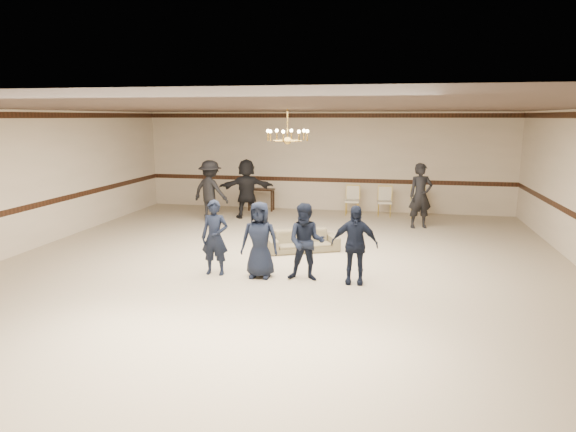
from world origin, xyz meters
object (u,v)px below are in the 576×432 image
banquet_chair_left (352,201)px  adult_right (420,196)px  console_table (261,200)px  boy_a (215,238)px  settee (303,241)px  boy_b (260,240)px  banquet_chair_mid (385,202)px  boy_d (354,245)px  banquet_chair_right (418,203)px  chandelier (287,125)px  adult_left (210,191)px  adult_mid (247,189)px  boy_c (306,242)px

banquet_chair_left → adult_right: bearing=-37.1°
console_table → boy_a: bearing=-78.9°
settee → console_table: console_table is taller
boy_b → adult_right: 6.10m
boy_a → boy_b: 0.90m
banquet_chair_mid → boy_a: bearing=-119.3°
boy_d → banquet_chair_left: size_ratio=1.62×
boy_a → adult_right: size_ratio=0.82×
boy_b → settee: size_ratio=0.90×
boy_a → boy_d: size_ratio=1.00×
banquet_chair_right → console_table: 5.00m
chandelier → banquet_chair_mid: 6.13m
boy_a → settee: 2.53m
banquet_chair_left → adult_left: bearing=-156.1°
settee → console_table: bearing=89.9°
boy_d → adult_left: bearing=131.6°
banquet_chair_left → banquet_chair_right: 2.00m
banquet_chair_left → console_table: 3.01m
settee → banquet_chair_mid: 4.94m
banquet_chair_right → boy_b: bearing=-116.8°
adult_left → banquet_chair_mid: adult_left is taller
adult_left → adult_right: same height
boy_d → chandelier: bearing=136.3°
boy_d → adult_mid: size_ratio=0.82×
boy_b → banquet_chair_mid: size_ratio=1.62×
boy_b → adult_left: (-2.77, 4.88, 0.16)m
boy_a → boy_c: bearing=-1.4°
boy_b → banquet_chair_right: bearing=62.1°
boy_c → banquet_chair_left: (0.34, 6.67, -0.28)m
boy_d → console_table: (-3.56, 6.87, -0.37)m
boy_a → adult_mid: bearing=98.5°
adult_right → settee: bearing=-149.5°
boy_a → banquet_chair_right: size_ratio=1.62×
adult_mid → banquet_chair_left: size_ratio=1.98×
boy_d → console_table: size_ratio=1.71×
boy_a → boy_c: 1.80m
adult_mid → console_table: adult_mid is taller
settee → console_table: size_ratio=1.90×
boy_d → boy_c: bearing=178.5°
adult_right → banquet_chair_right: adult_right is taller
boy_d → adult_mid: (-3.67, 5.58, 0.16)m
boy_a → adult_right: bearing=50.1°
adult_left → adult_mid: 1.14m
console_table → boy_b: bearing=-71.7°
boy_c → banquet_chair_left: size_ratio=1.62×
adult_right → console_table: (-4.98, 1.70, -0.54)m
chandelier → settee: (0.22, 0.66, -2.64)m
banquet_chair_left → banquet_chair_mid: bearing=-0.1°
adult_right → banquet_chair_left: adult_right is taller
console_table → adult_right: bearing=-14.8°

